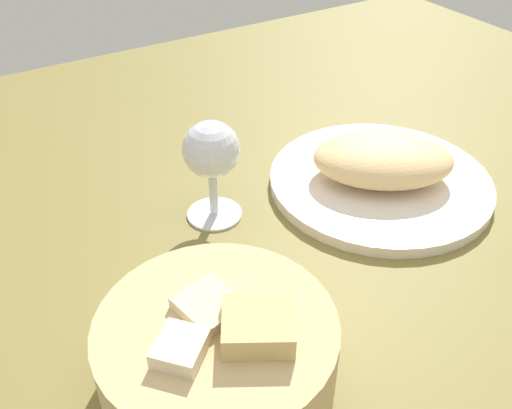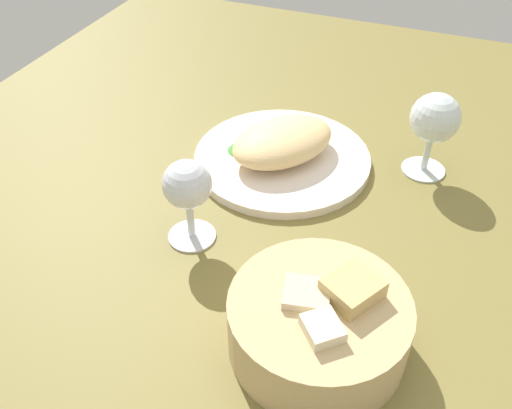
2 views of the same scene
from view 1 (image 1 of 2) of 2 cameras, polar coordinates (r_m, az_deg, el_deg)
ground_plane at (r=64.02cm, az=11.36°, el=-5.84°), size 140.00×140.00×2.00cm
plate at (r=74.03cm, az=12.23°, el=2.26°), size 27.81×27.81×1.40cm
omelette at (r=72.27cm, az=12.56°, el=4.42°), size 20.68×18.91×5.19cm
lettuce_garnish at (r=76.59cm, az=8.63°, el=5.15°), size 4.75×4.75×1.22cm
bread_basket at (r=48.52cm, az=-3.77°, el=-14.43°), size 19.72×19.72×9.22cm
wine_glass_near at (r=63.42cm, az=-4.47°, el=4.84°), size 6.52×6.52×12.26cm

